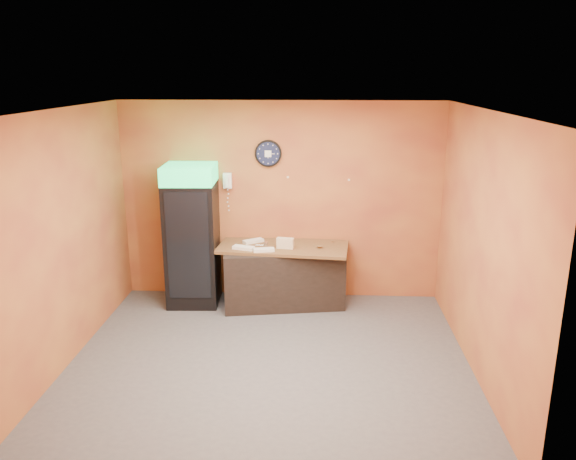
{
  "coord_description": "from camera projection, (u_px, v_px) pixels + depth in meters",
  "views": [
    {
      "loc": [
        0.52,
        -5.72,
        3.17
      ],
      "look_at": [
        0.18,
        0.6,
        1.38
      ],
      "focal_mm": 35.0,
      "sensor_mm": 36.0,
      "label": 1
    }
  ],
  "objects": [
    {
      "name": "floor",
      "position": [
        270.0,
        360.0,
        6.39
      ],
      "size": [
        4.5,
        4.5,
        0.0
      ],
      "primitive_type": "plane",
      "color": "#47474C",
      "rests_on": "ground"
    },
    {
      "name": "prep_counter",
      "position": [
        283.0,
        276.0,
        7.85
      ],
      "size": [
        1.74,
        0.98,
        0.82
      ],
      "primitive_type": "cube",
      "rotation": [
        0.0,
        0.0,
        0.16
      ],
      "color": "black",
      "rests_on": "floor"
    },
    {
      "name": "wrapped_sandwich_mid",
      "position": [
        264.0,
        250.0,
        7.48
      ],
      "size": [
        0.29,
        0.16,
        0.04
      ],
      "primitive_type": "cube",
      "rotation": [
        0.0,
        0.0,
        0.19
      ],
      "color": "white",
      "rests_on": "butcher_paper"
    },
    {
      "name": "left_wall",
      "position": [
        63.0,
        240.0,
        6.12
      ],
      "size": [
        0.02,
        4.0,
        2.8
      ],
      "primitive_type": "cube",
      "color": "#C67E37",
      "rests_on": "floor"
    },
    {
      "name": "right_wall",
      "position": [
        482.0,
        247.0,
        5.89
      ],
      "size": [
        0.02,
        4.0,
        2.8
      ],
      "primitive_type": "cube",
      "color": "#C67E37",
      "rests_on": "floor"
    },
    {
      "name": "kitchen_tool",
      "position": [
        266.0,
        244.0,
        7.7
      ],
      "size": [
        0.06,
        0.06,
        0.06
      ],
      "primitive_type": "cylinder",
      "color": "silver",
      "rests_on": "butcher_paper"
    },
    {
      "name": "wrapped_sandwich_right",
      "position": [
        253.0,
        241.0,
        7.86
      ],
      "size": [
        0.3,
        0.26,
        0.04
      ],
      "primitive_type": "cube",
      "rotation": [
        0.0,
        0.0,
        0.61
      ],
      "color": "white",
      "rests_on": "butcher_paper"
    },
    {
      "name": "butcher_paper",
      "position": [
        283.0,
        247.0,
        7.73
      ],
      "size": [
        1.83,
        0.94,
        0.04
      ],
      "primitive_type": "cube",
      "rotation": [
        0.0,
        0.0,
        -0.09
      ],
      "color": "brown",
      "rests_on": "prep_counter"
    },
    {
      "name": "ceiling",
      "position": [
        267.0,
        110.0,
        5.62
      ],
      "size": [
        4.5,
        4.0,
        0.02
      ],
      "primitive_type": "cube",
      "color": "white",
      "rests_on": "back_wall"
    },
    {
      "name": "wall_phone",
      "position": [
        227.0,
        181.0,
        7.83
      ],
      "size": [
        0.12,
        0.1,
        0.22
      ],
      "color": "white",
      "rests_on": "back_wall"
    },
    {
      "name": "back_wall",
      "position": [
        281.0,
        201.0,
        7.93
      ],
      "size": [
        4.5,
        0.02,
        2.8
      ],
      "primitive_type": "cube",
      "color": "#C67E37",
      "rests_on": "floor"
    },
    {
      "name": "wall_clock",
      "position": [
        268.0,
        153.0,
        7.72
      ],
      "size": [
        0.37,
        0.06,
        0.37
      ],
      "color": "black",
      "rests_on": "back_wall"
    },
    {
      "name": "wrapped_sandwich_left",
      "position": [
        244.0,
        248.0,
        7.56
      ],
      "size": [
        0.31,
        0.19,
        0.04
      ],
      "primitive_type": "cube",
      "rotation": [
        0.0,
        0.0,
        -0.29
      ],
      "color": "white",
      "rests_on": "butcher_paper"
    },
    {
      "name": "sub_roll_stack",
      "position": [
        285.0,
        243.0,
        7.59
      ],
      "size": [
        0.24,
        0.12,
        0.15
      ],
      "rotation": [
        0.0,
        0.0,
        -0.17
      ],
      "color": "beige",
      "rests_on": "butcher_paper"
    },
    {
      "name": "beverage_cooler",
      "position": [
        192.0,
        238.0,
        7.73
      ],
      "size": [
        0.72,
        0.73,
        1.97
      ],
      "rotation": [
        0.0,
        0.0,
        0.05
      ],
      "color": "black",
      "rests_on": "floor"
    }
  ]
}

